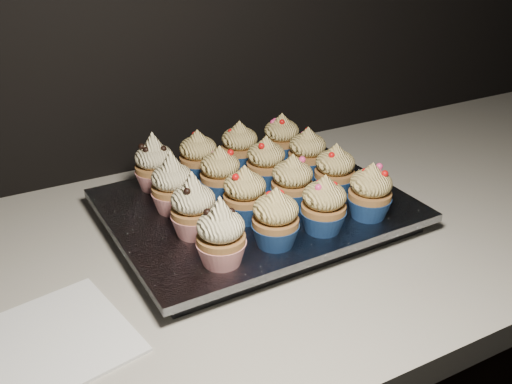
# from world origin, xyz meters

# --- Properties ---
(worktop) EXTENTS (2.44, 0.64, 0.04)m
(worktop) POSITION_xyz_m (0.00, 1.70, 0.88)
(worktop) COLOR beige
(worktop) RESTS_ON cabinet
(napkin) EXTENTS (0.19, 0.19, 0.00)m
(napkin) POSITION_xyz_m (-0.16, 1.60, 0.90)
(napkin) COLOR white
(napkin) RESTS_ON worktop
(baking_tray) EXTENTS (0.41, 0.32, 0.02)m
(baking_tray) POSITION_xyz_m (0.17, 1.73, 0.91)
(baking_tray) COLOR black
(baking_tray) RESTS_ON worktop
(foil_lining) EXTENTS (0.44, 0.35, 0.01)m
(foil_lining) POSITION_xyz_m (0.17, 1.73, 0.93)
(foil_lining) COLOR silver
(foil_lining) RESTS_ON baking_tray
(cupcake_0) EXTENTS (0.06, 0.06, 0.10)m
(cupcake_0) POSITION_xyz_m (0.05, 1.61, 0.97)
(cupcake_0) COLOR red
(cupcake_0) RESTS_ON foil_lining
(cupcake_1) EXTENTS (0.06, 0.06, 0.08)m
(cupcake_1) POSITION_xyz_m (0.14, 1.62, 0.97)
(cupcake_1) COLOR navy
(cupcake_1) RESTS_ON foil_lining
(cupcake_2) EXTENTS (0.06, 0.06, 0.08)m
(cupcake_2) POSITION_xyz_m (0.21, 1.62, 0.97)
(cupcake_2) COLOR navy
(cupcake_2) RESTS_ON foil_lining
(cupcake_3) EXTENTS (0.06, 0.06, 0.08)m
(cupcake_3) POSITION_xyz_m (0.29, 1.62, 0.97)
(cupcake_3) COLOR navy
(cupcake_3) RESTS_ON foil_lining
(cupcake_4) EXTENTS (0.06, 0.06, 0.10)m
(cupcake_4) POSITION_xyz_m (0.05, 1.69, 0.97)
(cupcake_4) COLOR red
(cupcake_4) RESTS_ON foil_lining
(cupcake_5) EXTENTS (0.06, 0.06, 0.08)m
(cupcake_5) POSITION_xyz_m (0.13, 1.69, 0.97)
(cupcake_5) COLOR navy
(cupcake_5) RESTS_ON foil_lining
(cupcake_6) EXTENTS (0.06, 0.06, 0.08)m
(cupcake_6) POSITION_xyz_m (0.21, 1.70, 0.97)
(cupcake_6) COLOR navy
(cupcake_6) RESTS_ON foil_lining
(cupcake_7) EXTENTS (0.06, 0.06, 0.08)m
(cupcake_7) POSITION_xyz_m (0.29, 1.70, 0.97)
(cupcake_7) COLOR navy
(cupcake_7) RESTS_ON foil_lining
(cupcake_8) EXTENTS (0.06, 0.06, 0.10)m
(cupcake_8) POSITION_xyz_m (0.05, 1.77, 0.97)
(cupcake_8) COLOR red
(cupcake_8) RESTS_ON foil_lining
(cupcake_9) EXTENTS (0.06, 0.06, 0.08)m
(cupcake_9) POSITION_xyz_m (0.13, 1.77, 0.97)
(cupcake_9) COLOR navy
(cupcake_9) RESTS_ON foil_lining
(cupcake_10) EXTENTS (0.06, 0.06, 0.08)m
(cupcake_10) POSITION_xyz_m (0.21, 1.78, 0.97)
(cupcake_10) COLOR navy
(cupcake_10) RESTS_ON foil_lining
(cupcake_11) EXTENTS (0.06, 0.06, 0.08)m
(cupcake_11) POSITION_xyz_m (0.29, 1.78, 0.97)
(cupcake_11) COLOR navy
(cupcake_11) RESTS_ON foil_lining
(cupcake_12) EXTENTS (0.06, 0.06, 0.10)m
(cupcake_12) POSITION_xyz_m (0.05, 1.85, 0.97)
(cupcake_12) COLOR red
(cupcake_12) RESTS_ON foil_lining
(cupcake_13) EXTENTS (0.06, 0.06, 0.08)m
(cupcake_13) POSITION_xyz_m (0.13, 1.85, 0.97)
(cupcake_13) COLOR navy
(cupcake_13) RESTS_ON foil_lining
(cupcake_14) EXTENTS (0.06, 0.06, 0.08)m
(cupcake_14) POSITION_xyz_m (0.20, 1.85, 0.97)
(cupcake_14) COLOR navy
(cupcake_14) RESTS_ON foil_lining
(cupcake_15) EXTENTS (0.06, 0.06, 0.08)m
(cupcake_15) POSITION_xyz_m (0.28, 1.85, 0.97)
(cupcake_15) COLOR navy
(cupcake_15) RESTS_ON foil_lining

